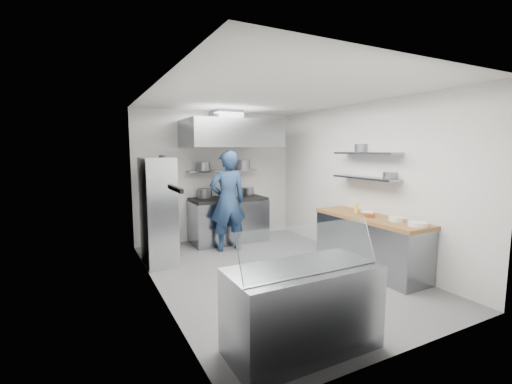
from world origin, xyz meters
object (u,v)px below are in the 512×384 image
gas_range (228,221)px  display_case (303,309)px  wire_rack (158,211)px  chef (228,201)px

gas_range → display_case: gas_range is taller
wire_rack → chef: bearing=6.5°
wire_rack → display_case: (0.70, -3.35, -0.50)m
gas_range → chef: size_ratio=0.81×
wire_rack → display_case: 3.46m
chef → wire_rack: (-1.38, -0.16, -0.06)m
display_case → chef: bearing=79.1°
gas_range → wire_rack: size_ratio=0.86×
chef → gas_range: bearing=-107.6°
gas_range → chef: (-0.25, -0.60, 0.53)m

